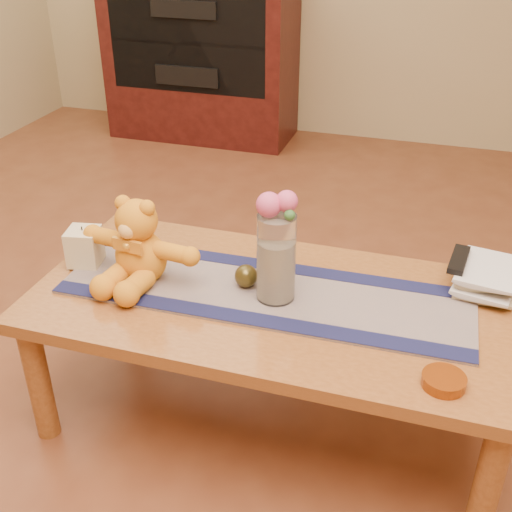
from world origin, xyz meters
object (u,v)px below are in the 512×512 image
(pillar_candle, at_px, (84,246))
(bronze_ball, at_px, (246,276))
(book_bottom, at_px, (455,279))
(tv_remote, at_px, (459,260))
(teddy_bear, at_px, (140,240))
(glass_vase, at_px, (276,258))
(amber_dish, at_px, (444,381))

(pillar_candle, height_order, bronze_ball, pillar_candle)
(book_bottom, xyz_separation_m, tv_remote, (-0.00, -0.01, 0.07))
(teddy_bear, distance_m, book_bottom, 0.95)
(pillar_candle, relative_size, glass_vase, 0.44)
(teddy_bear, xyz_separation_m, bronze_ball, (0.32, 0.04, -0.09))
(teddy_bear, bearing_deg, amber_dish, -7.37)
(glass_vase, xyz_separation_m, book_bottom, (0.49, 0.25, -0.13))
(tv_remote, bearing_deg, pillar_candle, -161.82)
(pillar_candle, xyz_separation_m, glass_vase, (0.62, -0.01, 0.07))
(pillar_candle, distance_m, amber_dish, 1.14)
(glass_vase, bearing_deg, book_bottom, 26.74)
(book_bottom, bearing_deg, glass_vase, -149.66)
(tv_remote, bearing_deg, bronze_ball, -153.98)
(tv_remote, bearing_deg, book_bottom, 90.00)
(glass_vase, height_order, tv_remote, glass_vase)
(bronze_ball, bearing_deg, glass_vase, -16.83)
(tv_remote, distance_m, amber_dish, 0.48)
(book_bottom, distance_m, tv_remote, 0.08)
(pillar_candle, bearing_deg, bronze_ball, 2.17)
(glass_vase, bearing_deg, teddy_bear, -178.32)
(pillar_candle, bearing_deg, teddy_bear, -6.18)
(tv_remote, height_order, amber_dish, tv_remote)
(bronze_ball, relative_size, book_bottom, 0.31)
(glass_vase, height_order, amber_dish, glass_vase)
(glass_vase, relative_size, book_bottom, 1.17)
(pillar_candle, bearing_deg, book_bottom, 12.06)
(pillar_candle, height_order, glass_vase, glass_vase)
(glass_vase, distance_m, bronze_ball, 0.14)
(pillar_candle, distance_m, bronze_ball, 0.52)
(pillar_candle, height_order, book_bottom, pillar_candle)
(glass_vase, bearing_deg, bronze_ball, 163.17)
(teddy_bear, relative_size, bronze_ball, 5.34)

